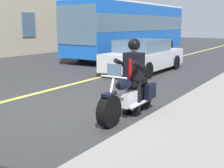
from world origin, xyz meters
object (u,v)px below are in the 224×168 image
Objects in this scene: motorcycle_main at (129,97)px; car_silver at (144,56)px; rider_main at (133,70)px; bus_near at (132,27)px.

car_silver reaches higher than motorcycle_main.
rider_main is at bearing 24.59° from car_silver.
motorcycle_main is 0.61m from rider_main.
bus_near reaches higher than car_silver.
car_silver is (5.31, 3.59, -1.18)m from bus_near.
rider_main reaches higher than motorcycle_main.
motorcycle_main is at bearing 28.98° from bus_near.
rider_main is 0.38× the size of car_silver.
motorcycle_main is 0.48× the size of car_silver.
rider_main is 12.65m from bus_near.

